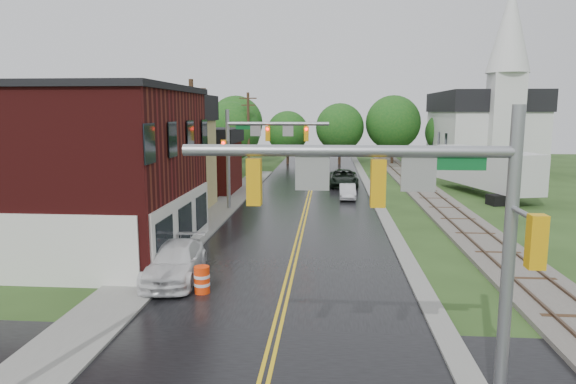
# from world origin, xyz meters

# --- Properties ---
(main_road) EXTENTS (10.00, 90.00, 0.02)m
(main_road) POSITION_xyz_m (0.00, 30.00, 0.00)
(main_road) COLOR black
(main_road) RESTS_ON ground
(curb_right) EXTENTS (0.80, 70.00, 0.12)m
(curb_right) POSITION_xyz_m (5.40, 35.00, 0.00)
(curb_right) COLOR gray
(curb_right) RESTS_ON ground
(sidewalk_left) EXTENTS (2.40, 50.00, 0.12)m
(sidewalk_left) POSITION_xyz_m (-6.20, 25.00, 0.00)
(sidewalk_left) COLOR gray
(sidewalk_left) RESTS_ON ground
(brick_building) EXTENTS (14.30, 10.30, 8.30)m
(brick_building) POSITION_xyz_m (-12.48, 15.00, 4.15)
(brick_building) COLOR #49100F
(brick_building) RESTS_ON ground
(yellow_house) EXTENTS (8.00, 7.00, 6.40)m
(yellow_house) POSITION_xyz_m (-11.00, 26.00, 3.20)
(yellow_house) COLOR tan
(yellow_house) RESTS_ON ground
(darkred_building) EXTENTS (7.00, 6.00, 4.40)m
(darkred_building) POSITION_xyz_m (-10.00, 35.00, 2.20)
(darkred_building) COLOR #3F0F0C
(darkred_building) RESTS_ON ground
(church) EXTENTS (10.40, 18.40, 20.00)m
(church) POSITION_xyz_m (20.00, 53.74, 5.83)
(church) COLOR silver
(church) RESTS_ON ground
(railroad) EXTENTS (3.20, 80.00, 0.30)m
(railroad) POSITION_xyz_m (10.00, 35.00, 0.11)
(railroad) COLOR #59544C
(railroad) RESTS_ON ground
(traffic_signal_near) EXTENTS (7.34, 0.30, 7.20)m
(traffic_signal_near) POSITION_xyz_m (3.47, 2.00, 4.97)
(traffic_signal_near) COLOR gray
(traffic_signal_near) RESTS_ON ground
(traffic_signal_far) EXTENTS (7.34, 0.43, 7.20)m
(traffic_signal_far) POSITION_xyz_m (-3.47, 27.00, 4.97)
(traffic_signal_far) COLOR gray
(traffic_signal_far) RESTS_ON ground
(utility_pole_b) EXTENTS (1.80, 0.28, 9.00)m
(utility_pole_b) POSITION_xyz_m (-6.80, 22.00, 4.72)
(utility_pole_b) COLOR #382616
(utility_pole_b) RESTS_ON ground
(utility_pole_c) EXTENTS (1.80, 0.28, 9.00)m
(utility_pole_c) POSITION_xyz_m (-6.80, 44.00, 4.72)
(utility_pole_c) COLOR #382616
(utility_pole_c) RESTS_ON ground
(tree_left_b) EXTENTS (7.60, 7.60, 9.69)m
(tree_left_b) POSITION_xyz_m (-17.85, 31.90, 5.72)
(tree_left_b) COLOR black
(tree_left_b) RESTS_ON ground
(tree_left_c) EXTENTS (6.00, 6.00, 7.65)m
(tree_left_c) POSITION_xyz_m (-13.85, 39.90, 4.51)
(tree_left_c) COLOR black
(tree_left_c) RESTS_ON ground
(tree_left_e) EXTENTS (6.40, 6.40, 8.16)m
(tree_left_e) POSITION_xyz_m (-8.85, 45.90, 4.81)
(tree_left_e) COLOR black
(tree_left_e) RESTS_ON ground
(suv_dark) EXTENTS (2.62, 5.66, 1.57)m
(suv_dark) POSITION_xyz_m (3.02, 39.15, 0.79)
(suv_dark) COLOR black
(suv_dark) RESTS_ON ground
(sedan_silver) EXTENTS (1.29, 3.69, 1.22)m
(sedan_silver) POSITION_xyz_m (3.15, 32.13, 0.61)
(sedan_silver) COLOR #B7B7BD
(sedan_silver) RESTS_ON ground
(pickup_white) EXTENTS (2.49, 5.33, 1.51)m
(pickup_white) POSITION_xyz_m (-4.80, 11.24, 0.75)
(pickup_white) COLOR white
(pickup_white) RESTS_ON ground
(semi_trailer) EXTENTS (5.92, 12.73, 3.92)m
(semi_trailer) POSITION_xyz_m (14.79, 35.01, 2.32)
(semi_trailer) COLOR black
(semi_trailer) RESTS_ON ground
(construction_barrel) EXTENTS (0.79, 0.79, 1.08)m
(construction_barrel) POSITION_xyz_m (-3.26, 9.69, 0.54)
(construction_barrel) COLOR #FF3B0B
(construction_barrel) RESTS_ON ground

